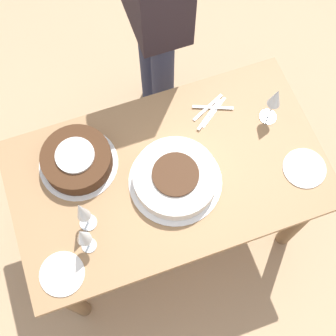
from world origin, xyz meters
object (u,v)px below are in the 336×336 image
at_px(wine_glass_far, 83,236).
at_px(wine_glass_extra, 275,99).
at_px(cake_center_white, 175,178).
at_px(wine_glass_near, 82,211).
at_px(cake_front_chocolate, 77,160).

xyz_separation_m(wine_glass_far, wine_glass_extra, (-0.84, -0.27, -0.00)).
distance_m(cake_center_white, wine_glass_extra, 0.49).
relative_size(cake_center_white, wine_glass_far, 1.72).
distance_m(wine_glass_near, wine_glass_extra, 0.84).
relative_size(wine_glass_far, wine_glass_extra, 1.01).
bearing_deg(wine_glass_near, wine_glass_far, 76.20).
height_order(wine_glass_near, wine_glass_far, wine_glass_near).
height_order(wine_glass_far, wine_glass_extra, wine_glass_far).
bearing_deg(wine_glass_near, cake_center_white, -172.59).
bearing_deg(wine_glass_far, wine_glass_extra, -162.10).
bearing_deg(cake_center_white, wine_glass_far, 18.91).
height_order(cake_center_white, cake_front_chocolate, cake_front_chocolate).
bearing_deg(cake_center_white, wine_glass_near, 7.41).
xyz_separation_m(wine_glass_near, wine_glass_far, (0.02, 0.08, -0.00)).
relative_size(cake_center_white, wine_glass_extra, 1.75).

